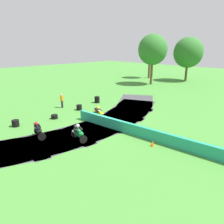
% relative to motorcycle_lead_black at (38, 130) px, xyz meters
% --- Properties ---
extents(ground_plane, '(120.00, 120.00, 0.00)m').
position_rel_motorcycle_lead_black_xyz_m(ground_plane, '(1.62, 5.35, -0.65)').
color(ground_plane, '#428433').
extents(track_asphalt, '(9.75, 27.09, 0.01)m').
position_rel_motorcycle_lead_black_xyz_m(track_asphalt, '(0.50, 5.25, -0.64)').
color(track_asphalt, '#3D3D42').
rests_on(track_asphalt, ground).
extents(safety_barrier, '(15.91, 1.72, 0.90)m').
position_rel_motorcycle_lead_black_xyz_m(safety_barrier, '(6.76, 5.81, -0.20)').
color(safety_barrier, '#239375').
rests_on(safety_barrier, ground).
extents(motorcycle_lead_black, '(1.70, 1.07, 1.43)m').
position_rel_motorcycle_lead_black_xyz_m(motorcycle_lead_black, '(0.00, 0.00, 0.00)').
color(motorcycle_lead_black, black).
rests_on(motorcycle_lead_black, ground).
extents(motorcycle_chase_green, '(1.71, 0.90, 1.42)m').
position_rel_motorcycle_lead_black_xyz_m(motorcycle_chase_green, '(2.66, 1.87, 0.01)').
color(motorcycle_chase_green, black).
rests_on(motorcycle_chase_green, ground).
extents(motorcycle_trailing_yellow, '(1.68, 0.78, 1.42)m').
position_rel_motorcycle_lead_black_xyz_m(motorcycle_trailing_yellow, '(0.17, 6.12, 0.01)').
color(motorcycle_trailing_yellow, black).
rests_on(motorcycle_trailing_yellow, ground).
extents(tire_stack_near, '(0.63, 0.63, 0.60)m').
position_rel_motorcycle_lead_black_xyz_m(tire_stack_near, '(-3.76, -0.31, -0.35)').
color(tire_stack_near, black).
rests_on(tire_stack_near, ground).
extents(tire_stack_mid_a, '(0.65, 0.65, 0.40)m').
position_rel_motorcycle_lead_black_xyz_m(tire_stack_mid_a, '(-3.19, 3.27, -0.45)').
color(tire_stack_mid_a, black).
rests_on(tire_stack_mid_a, ground).
extents(tire_stack_mid_b, '(0.61, 0.61, 0.60)m').
position_rel_motorcycle_lead_black_xyz_m(tire_stack_mid_b, '(-3.82, 6.78, -0.35)').
color(tire_stack_mid_b, black).
rests_on(tire_stack_mid_b, ground).
extents(tire_stack_far, '(0.64, 0.64, 0.80)m').
position_rel_motorcycle_lead_black_xyz_m(tire_stack_far, '(-4.77, 10.30, -0.25)').
color(tire_stack_far, black).
rests_on(tire_stack_far, ground).
extents(track_marshal, '(0.34, 0.24, 1.63)m').
position_rel_motorcycle_lead_black_xyz_m(track_marshal, '(-5.96, 5.96, 0.17)').
color(track_marshal, '#232328').
rests_on(track_marshal, ground).
extents(traffic_cone, '(0.28, 0.28, 0.44)m').
position_rel_motorcycle_lead_black_xyz_m(traffic_cone, '(7.20, 5.02, -0.43)').
color(traffic_cone, orange).
rests_on(traffic_cone, ground).
extents(tree_far_left, '(5.15, 5.15, 8.91)m').
position_rel_motorcycle_lead_black_xyz_m(tree_far_left, '(-7.72, 26.27, 5.54)').
color(tree_far_left, brown).
rests_on(tree_far_left, ground).
extents(tree_far_right, '(3.63, 3.63, 8.59)m').
position_rel_motorcycle_lead_black_xyz_m(tree_far_right, '(-12.66, 32.56, 5.96)').
color(tree_far_right, brown).
rests_on(tree_far_right, ground).
extents(tree_mid_rise, '(5.66, 5.66, 8.57)m').
position_rel_motorcycle_lead_black_xyz_m(tree_mid_rise, '(-5.03, 34.62, 4.93)').
color(tree_mid_rise, brown).
rests_on(tree_mid_rise, ground).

